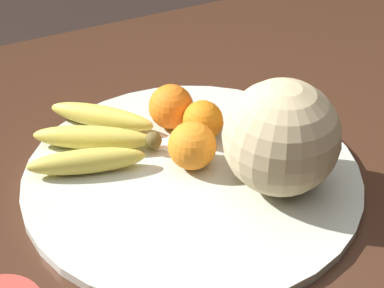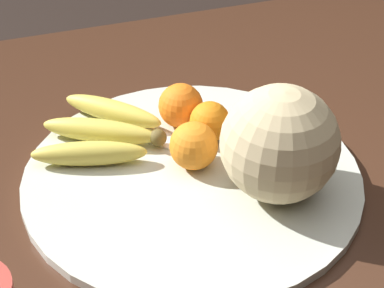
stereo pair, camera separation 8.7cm
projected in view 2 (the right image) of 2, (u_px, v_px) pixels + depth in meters
name	position (u px, v px, depth m)	size (l,w,h in m)	color
kitchen_table	(187.00, 251.00, 0.91)	(1.50, 1.18, 0.74)	#3D2316
fruit_bowl	(192.00, 176.00, 0.91)	(0.48, 0.48, 0.01)	beige
melon	(280.00, 144.00, 0.83)	(0.16, 0.16, 0.16)	#C6B284
banana_bunch	(102.00, 131.00, 0.95)	(0.21, 0.21, 0.04)	brown
orange_front_left	(194.00, 146.00, 0.90)	(0.07, 0.07, 0.07)	orange
orange_front_right	(181.00, 106.00, 0.98)	(0.07, 0.07, 0.07)	orange
orange_mid_center	(210.00, 122.00, 0.95)	(0.06, 0.06, 0.06)	orange
orange_back_left	(258.00, 123.00, 0.95)	(0.06, 0.06, 0.06)	orange
produce_tag	(171.00, 142.00, 0.96)	(0.09, 0.10, 0.00)	white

